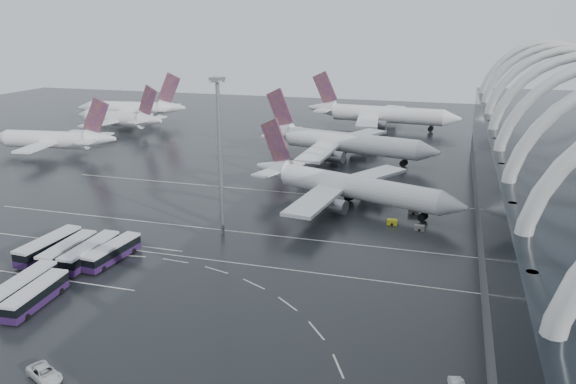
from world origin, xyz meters
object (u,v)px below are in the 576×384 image
(jet_remote_far, at_px, (133,109))
(floodlight_mast, at_px, (219,138))
(bus_row_near_b, at_px, (68,251))
(gse_cart_belly_a, at_px, (392,222))
(gse_cart_belly_d, at_px, (420,228))
(airliner_gate_b, at_px, (342,142))
(bus_row_near_a, at_px, (49,246))
(bus_row_far_b, at_px, (23,286))
(airliner_gate_c, at_px, (379,115))
(bus_row_near_d, at_px, (112,252))
(bus_row_far_c, at_px, (36,295))
(jet_remote_west, at_px, (55,140))
(gse_cart_belly_b, at_px, (414,211))
(airliner_main, at_px, (347,186))
(bus_row_near_c, at_px, (90,252))
(van_curve_a, at_px, (44,373))
(jet_remote_mid, at_px, (120,119))

(jet_remote_far, xyz_separation_m, floodlight_mast, (84.20, -106.87, 13.70))
(bus_row_near_b, distance_m, gse_cart_belly_a, 61.76)
(jet_remote_far, distance_m, floodlight_mast, 136.74)
(gse_cart_belly_d, bearing_deg, jet_remote_far, 142.11)
(airliner_gate_b, height_order, bus_row_near_b, airliner_gate_b)
(bus_row_near_a, height_order, bus_row_far_b, bus_row_near_a)
(airliner_gate_c, bearing_deg, bus_row_near_d, -95.82)
(floodlight_mast, relative_size, gse_cart_belly_a, 14.80)
(bus_row_far_b, bearing_deg, bus_row_far_c, -118.20)
(airliner_gate_c, relative_size, jet_remote_west, 1.42)
(bus_row_near_a, relative_size, gse_cart_belly_d, 7.18)
(bus_row_near_d, height_order, bus_row_far_c, bus_row_near_d)
(jet_remote_far, height_order, bus_row_near_b, jet_remote_far)
(airliner_gate_c, xyz_separation_m, gse_cart_belly_b, (20.74, -97.97, -4.67))
(airliner_gate_b, bearing_deg, airliner_main, -63.55)
(bus_row_near_a, xyz_separation_m, gse_cart_belly_a, (56.13, 33.09, -1.30))
(floodlight_mast, distance_m, gse_cart_belly_a, 38.90)
(bus_row_near_c, relative_size, gse_cart_belly_b, 6.22)
(jet_remote_far, height_order, gse_cart_belly_d, jet_remote_far)
(bus_row_far_c, bearing_deg, airliner_main, -34.67)
(van_curve_a, distance_m, gse_cart_belly_b, 80.05)
(airliner_gate_b, height_order, airliner_gate_c, airliner_gate_c)
(bus_row_near_d, bearing_deg, gse_cart_belly_b, -45.17)
(bus_row_far_c, bearing_deg, airliner_gate_b, -17.71)
(bus_row_far_b, relative_size, gse_cart_belly_d, 6.80)
(jet_remote_west, distance_m, bus_row_near_b, 86.83)
(bus_row_near_d, relative_size, bus_row_far_b, 0.98)
(airliner_gate_b, distance_m, floodlight_mast, 69.82)
(bus_row_far_b, bearing_deg, bus_row_near_d, -22.52)
(gse_cart_belly_b, bearing_deg, gse_cart_belly_d, -79.09)
(airliner_gate_b, bearing_deg, gse_cart_belly_d, -50.47)
(gse_cart_belly_a, bearing_deg, bus_row_near_b, -146.83)
(jet_remote_mid, bearing_deg, jet_remote_far, -58.99)
(jet_remote_west, bearing_deg, gse_cart_belly_a, 155.23)
(airliner_gate_c, distance_m, jet_remote_west, 115.32)
(airliner_main, bearing_deg, bus_row_far_b, -104.86)
(airliner_gate_b, relative_size, airliner_gate_c, 0.96)
(airliner_main, relative_size, bus_row_near_d, 3.99)
(jet_remote_west, distance_m, gse_cart_belly_d, 117.63)
(bus_row_near_c, relative_size, gse_cart_belly_a, 6.70)
(floodlight_mast, bearing_deg, van_curve_a, -92.14)
(bus_row_near_b, distance_m, gse_cart_belly_b, 69.40)
(floodlight_mast, relative_size, gse_cart_belly_b, 13.75)
(airliner_main, bearing_deg, bus_row_far_c, -101.50)
(jet_remote_far, distance_m, bus_row_far_b, 154.13)
(jet_remote_mid, distance_m, bus_row_near_c, 121.65)
(airliner_main, height_order, floodlight_mast, floodlight_mast)
(bus_row_far_b, xyz_separation_m, gse_cart_belly_d, (55.01, 45.39, -1.23))
(airliner_main, height_order, gse_cart_belly_d, airliner_main)
(bus_row_near_d, xyz_separation_m, gse_cart_belly_b, (47.84, 39.97, -1.11))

